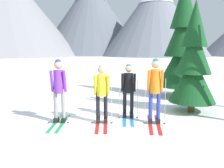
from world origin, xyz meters
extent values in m
plane|color=white|center=(0.00, 0.00, 0.00)|extent=(400.00, 400.00, 0.00)
cube|color=green|center=(-1.27, -0.29, 0.01)|extent=(0.15, 1.65, 0.02)
cube|color=green|center=(-1.49, -0.30, 0.01)|extent=(0.15, 1.65, 0.02)
cube|color=black|center=(-1.28, -0.19, 0.08)|extent=(0.12, 0.26, 0.12)
cylinder|color=gray|center=(-1.28, -0.19, 0.55)|extent=(0.11, 0.11, 0.87)
cube|color=black|center=(-1.50, -0.20, 0.08)|extent=(0.12, 0.26, 0.12)
cylinder|color=gray|center=(-1.50, -0.20, 0.55)|extent=(0.11, 0.11, 0.87)
cylinder|color=purple|center=(-1.39, -0.19, 1.19)|extent=(0.28, 0.28, 0.65)
sphere|color=tan|center=(-1.39, -0.19, 1.67)|extent=(0.23, 0.23, 0.23)
sphere|color=#2D389E|center=(-1.39, -0.19, 1.74)|extent=(0.18, 0.18, 0.18)
cylinder|color=purple|center=(-1.20, -0.25, 1.21)|extent=(0.09, 0.21, 0.62)
cylinder|color=purple|center=(-1.56, -0.26, 1.21)|extent=(0.09, 0.21, 0.62)
cylinder|color=#A5A5AD|center=(-1.11, -0.36, 0.65)|extent=(0.02, 0.02, 1.30)
cylinder|color=black|center=(-1.11, -0.36, 0.06)|extent=(0.07, 0.07, 0.01)
cylinder|color=#A5A5AD|center=(-1.65, -0.38, 0.65)|extent=(0.02, 0.02, 1.30)
cylinder|color=black|center=(-1.65, -0.38, 0.06)|extent=(0.07, 0.07, 0.01)
cube|color=#384C99|center=(-1.39, -0.02, 1.22)|extent=(0.27, 0.17, 0.36)
cube|color=red|center=(-0.05, -0.26, 0.01)|extent=(0.22, 1.69, 0.02)
cube|color=red|center=(-0.27, -0.27, 0.01)|extent=(0.22, 1.69, 0.02)
cube|color=black|center=(-0.06, -0.16, 0.08)|extent=(0.13, 0.27, 0.12)
cylinder|color=black|center=(-0.06, -0.16, 0.52)|extent=(0.11, 0.11, 0.79)
cube|color=black|center=(-0.28, -0.17, 0.08)|extent=(0.13, 0.27, 0.12)
cylinder|color=black|center=(-0.28, -0.17, 0.52)|extent=(0.11, 0.11, 0.79)
cylinder|color=yellow|center=(-0.17, -0.16, 1.09)|extent=(0.28, 0.28, 0.59)
sphere|color=tan|center=(-0.17, -0.16, 1.53)|extent=(0.21, 0.21, 0.21)
sphere|color=gray|center=(-0.17, -0.16, 1.59)|extent=(0.16, 0.16, 0.16)
cylinder|color=yellow|center=(0.01, -0.21, 1.11)|extent=(0.09, 0.20, 0.57)
cylinder|color=yellow|center=(-0.35, -0.24, 1.11)|extent=(0.09, 0.20, 0.57)
cylinder|color=#A5A5AD|center=(0.11, -0.32, 0.59)|extent=(0.02, 0.02, 1.19)
cylinder|color=black|center=(0.11, -0.32, 0.06)|extent=(0.07, 0.07, 0.01)
cylinder|color=#A5A5AD|center=(-0.43, -0.36, 0.59)|extent=(0.02, 0.02, 1.19)
cylinder|color=black|center=(-0.43, -0.36, 0.06)|extent=(0.07, 0.07, 0.01)
cube|color=maroon|center=(-0.19, 0.00, 1.12)|extent=(0.27, 0.18, 0.36)
cube|color=#1E84D1|center=(0.70, 0.32, 0.01)|extent=(0.10, 1.64, 0.02)
cube|color=#1E84D1|center=(0.48, 0.32, 0.01)|extent=(0.10, 1.64, 0.02)
cube|color=black|center=(0.70, 0.42, 0.08)|extent=(0.11, 0.26, 0.12)
cylinder|color=black|center=(0.70, 0.42, 0.51)|extent=(0.11, 0.11, 0.79)
cube|color=black|center=(0.48, 0.42, 0.08)|extent=(0.11, 0.26, 0.12)
cylinder|color=black|center=(0.48, 0.42, 0.51)|extent=(0.11, 0.11, 0.79)
cylinder|color=black|center=(0.59, 0.42, 1.08)|extent=(0.28, 0.28, 0.59)
sphere|color=tan|center=(0.59, 0.42, 1.52)|extent=(0.21, 0.21, 0.21)
sphere|color=#1E6B7A|center=(0.59, 0.42, 1.58)|extent=(0.16, 0.16, 0.16)
cylinder|color=black|center=(0.77, 0.36, 1.10)|extent=(0.08, 0.19, 0.56)
cylinder|color=black|center=(0.41, 0.36, 1.10)|extent=(0.08, 0.19, 0.56)
cylinder|color=#A5A5AD|center=(0.86, 0.24, 0.59)|extent=(0.02, 0.02, 1.18)
cylinder|color=black|center=(0.86, 0.24, 0.06)|extent=(0.07, 0.07, 0.01)
cylinder|color=#A5A5AD|center=(0.32, 0.24, 0.59)|extent=(0.02, 0.02, 1.18)
cylinder|color=black|center=(0.32, 0.24, 0.06)|extent=(0.07, 0.07, 0.01)
cube|color=red|center=(1.43, -0.22, 0.01)|extent=(0.19, 1.78, 0.02)
cube|color=red|center=(1.21, -0.21, 0.01)|extent=(0.19, 1.78, 0.02)
cube|color=black|center=(1.43, -0.13, 0.08)|extent=(0.12, 0.27, 0.12)
cylinder|color=#2D389E|center=(1.43, -0.13, 0.56)|extent=(0.11, 0.11, 0.88)
cube|color=black|center=(1.21, -0.11, 0.08)|extent=(0.12, 0.27, 0.12)
cylinder|color=#2D389E|center=(1.21, -0.11, 0.56)|extent=(0.11, 0.11, 0.88)
cylinder|color=orange|center=(1.32, -0.12, 1.21)|extent=(0.28, 0.28, 0.66)
sphere|color=tan|center=(1.32, -0.12, 1.69)|extent=(0.24, 0.24, 0.24)
sphere|color=#1E6B7A|center=(1.32, -0.12, 1.76)|extent=(0.18, 0.18, 0.18)
cylinder|color=orange|center=(1.50, -0.19, 1.23)|extent=(0.09, 0.21, 0.63)
cylinder|color=orange|center=(1.14, -0.17, 1.23)|extent=(0.09, 0.21, 0.63)
cylinder|color=#A5A5AD|center=(1.58, -0.31, 0.66)|extent=(0.02, 0.02, 1.32)
cylinder|color=black|center=(1.58, -0.31, 0.06)|extent=(0.07, 0.07, 0.01)
cylinder|color=#A5A5AD|center=(1.04, -0.28, 0.66)|extent=(0.02, 0.02, 1.32)
cylinder|color=black|center=(1.04, -0.28, 0.06)|extent=(0.07, 0.07, 0.01)
cube|color=#99661E|center=(1.33, 0.05, 1.24)|extent=(0.27, 0.17, 0.36)
cylinder|color=#51381E|center=(2.95, 3.78, 0.49)|extent=(0.30, 0.30, 0.98)
cone|color=#14471E|center=(2.95, 3.78, 1.52)|extent=(2.09, 2.09, 2.06)
cone|color=#14471E|center=(2.95, 3.78, 2.82)|extent=(1.60, 1.60, 2.06)
cone|color=#14471E|center=(2.95, 3.78, 4.02)|extent=(1.14, 1.14, 2.06)
cylinder|color=#51381E|center=(2.71, 1.20, 0.36)|extent=(0.22, 0.22, 0.71)
cone|color=#14471E|center=(2.71, 1.20, 1.11)|extent=(1.52, 1.52, 1.50)
cone|color=#14471E|center=(2.71, 1.20, 2.05)|extent=(1.16, 1.16, 1.50)
cone|color=#14471E|center=(2.71, 1.20, 2.92)|extent=(0.83, 0.83, 1.50)
cone|color=gray|center=(-36.80, 65.39, 14.11)|extent=(45.48, 45.48, 28.23)
cone|color=slate|center=(-12.28, 81.55, 13.54)|extent=(38.39, 38.39, 27.09)
cone|color=slate|center=(9.48, 68.74, 11.41)|extent=(33.43, 33.43, 22.82)
camera|label=1|loc=(0.50, -6.71, 2.09)|focal=37.99mm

